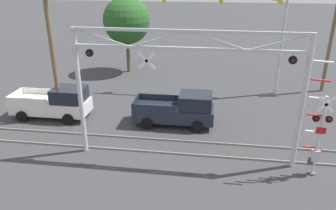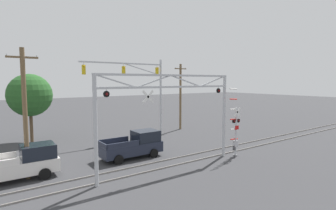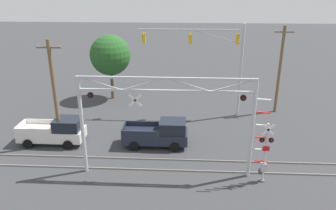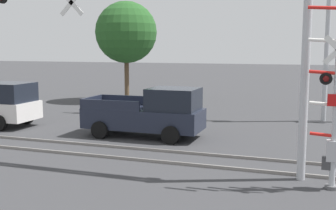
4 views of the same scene
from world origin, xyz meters
name	(u,v)px [view 4 (image 4 of 4)]	position (x,y,z in m)	size (l,w,h in m)	color
rail_track_near	(131,159)	(0.00, 14.52, 0.05)	(80.00, 0.08, 0.10)	gray
rail_track_far	(147,149)	(0.00, 15.95, 0.05)	(80.00, 0.08, 0.10)	gray
crossing_gantry	(126,23)	(-0.01, 14.23, 4.55)	(11.16, 0.28, 6.73)	#B7BABF
crossing_signal_mast	(333,113)	(6.22, 13.63, 2.07)	(1.30, 0.35, 5.70)	#B7BABF
traffic_signal_span	(284,5)	(4.11, 24.83, 5.94)	(9.55, 0.39, 8.72)	#B7BABF
pickup_truck_lead	(150,113)	(-0.77, 18.23, 1.02)	(5.04, 2.20, 2.12)	#1E2333
background_tree_beyond_span	(126,32)	(-6.84, 29.08, 4.83)	(4.31, 4.31, 6.99)	brown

